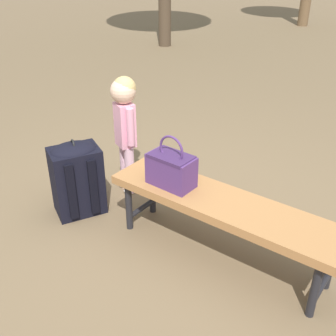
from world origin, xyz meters
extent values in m
plane|color=brown|center=(0.00, 0.00, 0.00)|extent=(40.00, 40.00, 0.00)
cube|color=#9E6B3D|center=(-0.39, 0.14, 0.42)|extent=(1.64, 0.62, 0.06)
cylinder|color=black|center=(0.33, 0.18, 0.20)|extent=(0.05, 0.05, 0.39)
cylinder|color=black|center=(0.29, -0.10, 0.20)|extent=(0.05, 0.05, 0.39)
cylinder|color=black|center=(-1.06, 0.37, 0.20)|extent=(0.05, 0.05, 0.39)
cylinder|color=black|center=(-1.10, 0.10, 0.20)|extent=(0.05, 0.05, 0.39)
cylinder|color=black|center=(0.31, 0.04, 0.10)|extent=(0.08, 0.28, 0.04)
cylinder|color=black|center=(-1.08, 0.23, 0.10)|extent=(0.08, 0.28, 0.04)
cube|color=#4C2D66|center=(0.00, 0.12, 0.56)|extent=(0.35, 0.23, 0.22)
cube|color=#39224C|center=(0.00, 0.12, 0.67)|extent=(0.32, 0.23, 0.02)
torus|color=#4C2D66|center=(0.00, 0.12, 0.72)|extent=(0.20, 0.05, 0.20)
cylinder|color=#E5B2C6|center=(0.61, -0.26, 0.21)|extent=(0.08, 0.08, 0.43)
cylinder|color=#E5B2C6|center=(0.70, -0.32, 0.21)|extent=(0.08, 0.08, 0.43)
ellipsoid|color=white|center=(0.62, -0.25, 0.02)|extent=(0.09, 0.10, 0.04)
ellipsoid|color=white|center=(0.71, -0.30, 0.02)|extent=(0.09, 0.10, 0.04)
cube|color=pink|center=(0.66, -0.29, 0.61)|extent=(0.20, 0.20, 0.37)
cylinder|color=pink|center=(0.56, -0.23, 0.63)|extent=(0.06, 0.06, 0.31)
cylinder|color=pink|center=(0.75, -0.35, 0.63)|extent=(0.06, 0.06, 0.31)
sphere|color=beige|center=(0.66, -0.29, 0.90)|extent=(0.20, 0.20, 0.20)
sphere|color=tan|center=(0.65, -0.30, 0.92)|extent=(0.19, 0.19, 0.19)
cube|color=black|center=(0.81, 0.18, 0.27)|extent=(0.44, 0.46, 0.55)
ellipsoid|color=black|center=(0.81, 0.18, 0.54)|extent=(0.42, 0.44, 0.12)
cube|color=black|center=(0.94, 0.09, 0.19)|extent=(0.18, 0.24, 0.25)
cube|color=black|center=(0.74, 0.33, 0.27)|extent=(0.06, 0.07, 0.47)
cube|color=black|center=(0.64, 0.19, 0.27)|extent=(0.06, 0.07, 0.47)
torus|color=black|center=(0.81, 0.18, 0.59)|extent=(0.08, 0.06, 0.09)
camera|label=1|loc=(-1.16, 2.25, 1.90)|focal=43.74mm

